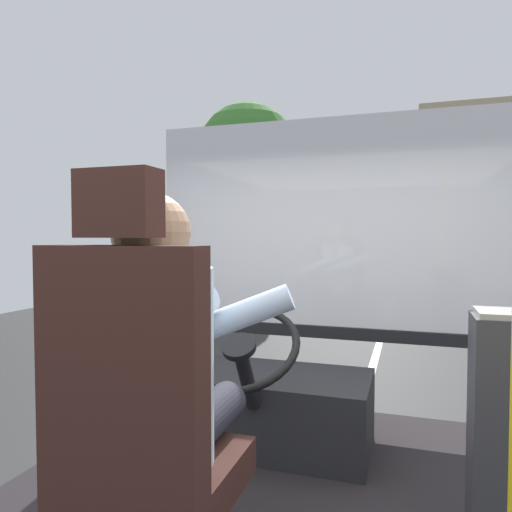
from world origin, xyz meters
TOP-DOWN VIEW (x-y plane):
  - ground at (0.00, 8.80)m, footprint 18.00×44.00m
  - driver_seat at (-0.24, -0.36)m, footprint 0.48×0.48m
  - bus_driver at (-0.24, -0.26)m, footprint 0.76×0.57m
  - steering_console at (-0.24, 0.91)m, footprint 1.10×1.01m
  - fare_box at (0.82, 0.31)m, footprint 0.23×0.23m
  - windshield_panel at (0.00, 1.62)m, footprint 2.50×0.08m
  - street_tree at (-4.00, 11.36)m, footprint 2.90×2.90m

SIDE VIEW (x-z plane):
  - ground at x=0.00m, z-range -0.05..0.00m
  - steering_console at x=-0.24m, z-range 0.56..1.38m
  - fare_box at x=0.82m, z-range 0.74..1.64m
  - driver_seat at x=-0.24m, z-range 0.65..1.98m
  - bus_driver at x=-0.24m, z-range 1.12..1.94m
  - windshield_panel at x=0.00m, z-range 1.05..2.53m
  - street_tree at x=-4.00m, z-range 1.37..7.09m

